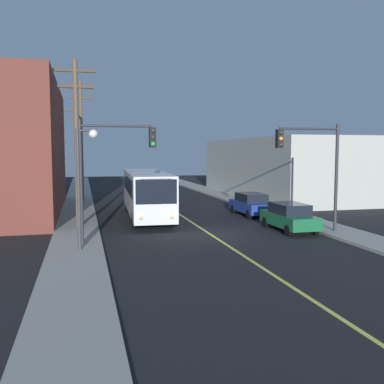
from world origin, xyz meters
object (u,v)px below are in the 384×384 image
object	(u,v)px
city_bus	(146,192)
utility_pole_mid	(81,136)
traffic_signal_left_corner	(113,158)
utility_pole_near	(77,136)
utility_pole_far	(76,143)
parked_car_green	(289,217)
street_lamp_left	(83,171)
traffic_signal_right_corner	(312,157)
fire_hydrant	(275,206)
parked_car_blue	(251,204)

from	to	relation	value
city_bus	utility_pole_mid	world-z (taller)	utility_pole_mid
utility_pole_mid	traffic_signal_left_corner	distance (m)	19.33
city_bus	utility_pole_near	distance (m)	6.99
utility_pole_far	parked_car_green	bearing A→B (deg)	-68.78
parked_car_green	utility_pole_far	xyz separation A→B (m)	(-12.35, 31.82, 4.75)
parked_car_green	street_lamp_left	size ratio (longest dim) A/B	0.80
utility_pole_far	traffic_signal_left_corner	bearing A→B (deg)	-86.24
traffic_signal_right_corner	fire_hydrant	bearing A→B (deg)	79.60
utility_pole_near	fire_hydrant	world-z (taller)	utility_pole_near
city_bus	fire_hydrant	bearing A→B (deg)	-3.88
utility_pole_near	traffic_signal_left_corner	xyz separation A→B (m)	(1.74, -4.83, -1.19)
street_lamp_left	fire_hydrant	world-z (taller)	street_lamp_left
city_bus	parked_car_blue	bearing A→B (deg)	-6.42
city_bus	utility_pole_mid	xyz separation A→B (m)	(-4.34, 10.58, 4.20)
parked_car_blue	utility_pole_far	world-z (taller)	utility_pole_far
fire_hydrant	parked_car_green	bearing A→B (deg)	-107.71
utility_pole_far	traffic_signal_left_corner	xyz separation A→B (m)	(2.19, -33.24, -1.29)
parked_car_blue	traffic_signal_left_corner	world-z (taller)	traffic_signal_left_corner
parked_car_green	parked_car_blue	xyz separation A→B (m)	(0.15, 6.35, 0.00)
traffic_signal_left_corner	traffic_signal_right_corner	distance (m)	10.82
traffic_signal_left_corner	fire_hydrant	world-z (taller)	traffic_signal_left_corner
utility_pole_mid	fire_hydrant	xyz separation A→B (m)	(13.76, -11.22, -5.44)
city_bus	utility_pole_near	xyz separation A→B (m)	(-4.58, -3.79, 3.68)
utility_pole_far	street_lamp_left	world-z (taller)	utility_pole_far
parked_car_green	parked_car_blue	size ratio (longest dim) A/B	1.00
utility_pole_near	utility_pole_far	distance (m)	28.42
utility_pole_near	fire_hydrant	size ratio (longest dim) A/B	11.54
utility_pole_near	fire_hydrant	xyz separation A→B (m)	(14.01, 3.16, -4.91)
city_bus	street_lamp_left	size ratio (longest dim) A/B	2.23
parked_car_blue	utility_pole_far	size ratio (longest dim) A/B	0.45
utility_pole_near	utility_pole_far	world-z (taller)	utility_pole_far
city_bus	street_lamp_left	distance (m)	11.03
utility_pole_far	traffic_signal_right_corner	bearing A→B (deg)	-68.55
city_bus	fire_hydrant	size ratio (longest dim) A/B	14.57
fire_hydrant	utility_pole_near	bearing A→B (deg)	-167.30
parked_car_blue	street_lamp_left	distance (m)	15.16
parked_car_green	utility_pole_near	bearing A→B (deg)	164.06
utility_pole_near	fire_hydrant	bearing A→B (deg)	12.70
utility_pole_mid	traffic_signal_left_corner	world-z (taller)	utility_pole_mid
traffic_signal_right_corner	street_lamp_left	distance (m)	12.34
parked_car_green	traffic_signal_right_corner	distance (m)	3.75
city_bus	parked_car_green	world-z (taller)	city_bus
utility_pole_mid	traffic_signal_left_corner	size ratio (longest dim) A/B	1.79
city_bus	utility_pole_near	bearing A→B (deg)	-140.39
traffic_signal_left_corner	fire_hydrant	xyz separation A→B (m)	(12.26, 7.98, -3.72)
fire_hydrant	street_lamp_left	bearing A→B (deg)	-145.63
utility_pole_mid	street_lamp_left	xyz separation A→B (m)	(0.08, -20.57, -2.28)
traffic_signal_left_corner	traffic_signal_right_corner	bearing A→B (deg)	0.73
utility_pole_near	utility_pole_mid	size ratio (longest dim) A/B	0.90
parked_car_green	fire_hydrant	xyz separation A→B (m)	(2.09, 6.56, -0.26)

